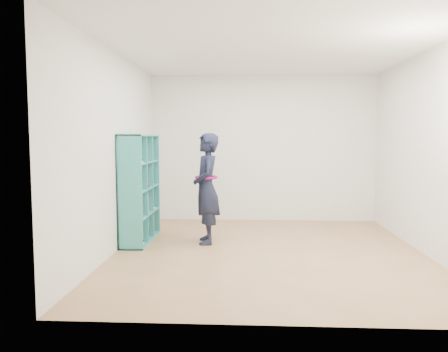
{
  "coord_description": "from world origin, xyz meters",
  "views": [
    {
      "loc": [
        -0.28,
        -5.62,
        1.49
      ],
      "look_at": [
        -0.59,
        0.3,
        0.97
      ],
      "focal_mm": 35.0,
      "sensor_mm": 36.0,
      "label": 1
    }
  ],
  "objects": [
    {
      "name": "floor",
      "position": [
        0.0,
        0.0,
        0.0
      ],
      "size": [
        4.5,
        4.5,
        0.0
      ],
      "primitive_type": "plane",
      "color": "olive",
      "rests_on": "ground"
    },
    {
      "name": "ceiling",
      "position": [
        0.0,
        0.0,
        2.6
      ],
      "size": [
        4.5,
        4.5,
        0.0
      ],
      "primitive_type": "plane",
      "color": "white",
      "rests_on": "wall_back"
    },
    {
      "name": "wall_left",
      "position": [
        -2.0,
        0.0,
        1.3
      ],
      "size": [
        0.02,
        4.5,
        2.6
      ],
      "primitive_type": "cube",
      "color": "white",
      "rests_on": "floor"
    },
    {
      "name": "wall_right",
      "position": [
        2.0,
        0.0,
        1.3
      ],
      "size": [
        0.02,
        4.5,
        2.6
      ],
      "primitive_type": "cube",
      "color": "white",
      "rests_on": "floor"
    },
    {
      "name": "wall_back",
      "position": [
        0.0,
        2.25,
        1.3
      ],
      "size": [
        4.0,
        0.02,
        2.6
      ],
      "primitive_type": "cube",
      "color": "white",
      "rests_on": "floor"
    },
    {
      "name": "wall_front",
      "position": [
        0.0,
        -2.25,
        1.3
      ],
      "size": [
        4.0,
        0.02,
        2.6
      ],
      "primitive_type": "cube",
      "color": "white",
      "rests_on": "floor"
    },
    {
      "name": "bookshelf",
      "position": [
        -1.85,
        0.55,
        0.75
      ],
      "size": [
        0.34,
        1.15,
        1.54
      ],
      "color": "teal",
      "rests_on": "floor"
    },
    {
      "name": "person",
      "position": [
        -0.85,
        0.47,
        0.78
      ],
      "size": [
        0.46,
        0.62,
        1.56
      ],
      "rotation": [
        0.0,
        0.0,
        -1.42
      ],
      "color": "black",
      "rests_on": "floor"
    },
    {
      "name": "smartphone",
      "position": [
        -1.01,
        0.54,
        0.88
      ],
      "size": [
        0.03,
        0.1,
        0.13
      ],
      "rotation": [
        0.43,
        0.0,
        0.22
      ],
      "color": "silver",
      "rests_on": "person"
    }
  ]
}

